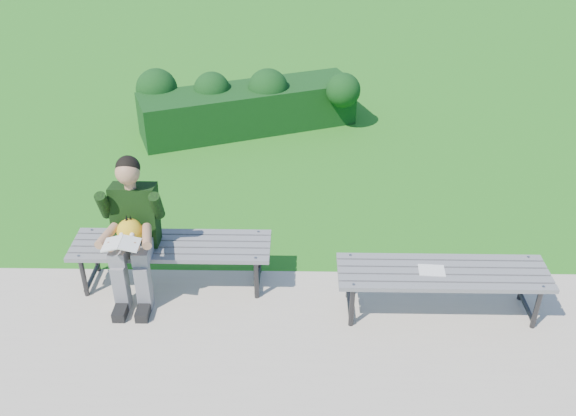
% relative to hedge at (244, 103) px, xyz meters
% --- Properties ---
extents(ground, '(80.00, 80.00, 0.00)m').
position_rel_hedge_xyz_m(ground, '(0.23, -3.37, -0.38)').
color(ground, '#1D781B').
rests_on(ground, ground).
extents(walkway, '(30.00, 3.50, 0.02)m').
position_rel_hedge_xyz_m(walkway, '(0.23, -5.12, -0.37)').
color(walkway, beige).
rests_on(walkway, ground).
extents(hedge, '(3.24, 1.76, 0.85)m').
position_rel_hedge_xyz_m(hedge, '(0.00, 0.00, 0.00)').
color(hedge, '#0E3F13').
rests_on(hedge, ground).
extents(bench_left, '(1.80, 0.50, 0.46)m').
position_rel_hedge_xyz_m(bench_left, '(-0.39, -3.58, 0.03)').
color(bench_left, slate).
rests_on(bench_left, walkway).
extents(bench_right, '(1.80, 0.50, 0.46)m').
position_rel_hedge_xyz_m(bench_right, '(2.00, -3.94, 0.03)').
color(bench_right, slate).
rests_on(bench_right, walkway).
extents(seated_boy, '(0.56, 0.76, 1.31)m').
position_rel_hedge_xyz_m(seated_boy, '(-0.69, -3.67, 0.33)').
color(seated_boy, slate).
rests_on(seated_boy, walkway).
extents(paper_sheet, '(0.23, 0.17, 0.01)m').
position_rel_hedge_xyz_m(paper_sheet, '(1.90, -3.94, 0.09)').
color(paper_sheet, white).
rests_on(paper_sheet, bench_right).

